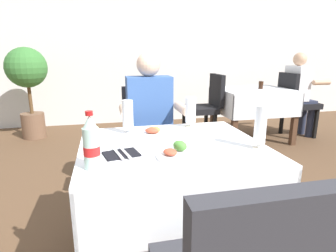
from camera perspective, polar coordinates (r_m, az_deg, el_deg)
name	(u,v)px	position (r m, az deg, el deg)	size (l,w,h in m)	color
back_wall	(123,40)	(5.19, -9.27, 16.97)	(11.00, 0.12, 2.94)	silver
main_dining_table	(172,174)	(1.63, 0.79, -9.72)	(1.01, 0.87, 0.75)	white
chair_far_diner_seat	(149,136)	(2.40, -3.86, -2.15)	(0.44, 0.50, 0.97)	#2D2D33
seated_diner_far	(151,122)	(2.26, -3.60, 0.88)	(0.50, 0.46, 1.26)	#282D42
plate_near_camera	(179,153)	(1.38, 2.34, -5.59)	(0.24, 0.24, 0.07)	white
plate_far_diner	(155,132)	(1.76, -2.74, -1.19)	(0.24, 0.24, 0.05)	white
beer_glass_left	(128,117)	(1.77, -8.23, 1.90)	(0.07, 0.07, 0.21)	white
beer_glass_middle	(191,111)	(1.91, 4.64, 2.98)	(0.07, 0.07, 0.21)	white
beer_glass_right	(260,126)	(1.54, 18.39, -0.06)	(0.07, 0.07, 0.23)	white
cola_bottle_primary	(91,144)	(1.26, -15.44, -3.59)	(0.07, 0.07, 0.26)	silver
napkin_cutlery_set	(121,154)	(1.43, -9.54, -5.63)	(0.19, 0.20, 0.01)	black
background_dining_table	(252,101)	(4.23, 16.89, 4.87)	(1.02, 0.87, 0.75)	white
background_chair_left	(206,105)	(3.93, 7.71, 4.38)	(0.50, 0.44, 0.97)	black
background_chair_right	(296,101)	(4.63, 24.65, 4.72)	(0.50, 0.44, 0.97)	black
background_patron	(300,90)	(4.64, 25.34, 6.63)	(0.46, 0.50, 1.26)	#282D42
background_table_tumbler	(261,85)	(4.22, 18.48, 7.96)	(0.06, 0.06, 0.11)	black
potted_plant_corner	(28,78)	(4.59, -26.80, 8.73)	(0.58, 0.58, 1.34)	brown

